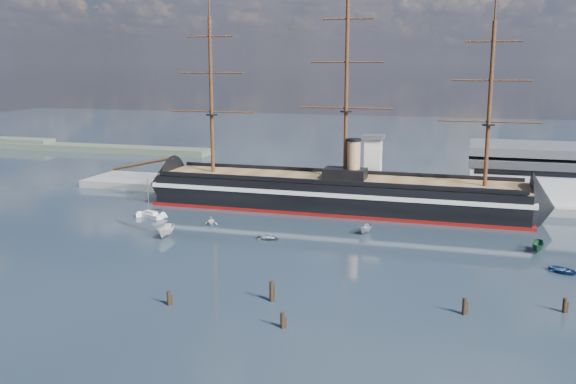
# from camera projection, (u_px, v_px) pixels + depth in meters

# --- Properties ---
(ground) EXTENTS (600.00, 600.00, 0.00)m
(ground) POSITION_uv_depth(u_px,v_px,m) (333.00, 231.00, 135.36)
(ground) COLOR black
(ground) RESTS_ON ground
(quay) EXTENTS (180.00, 18.00, 2.00)m
(quay) POSITION_uv_depth(u_px,v_px,m) (401.00, 200.00, 166.42)
(quay) COLOR slate
(quay) RESTS_ON ground
(quay_tower) EXTENTS (5.00, 5.00, 15.00)m
(quay_tower) POSITION_uv_depth(u_px,v_px,m) (373.00, 163.00, 163.60)
(quay_tower) COLOR silver
(quay_tower) RESTS_ON ground
(shoreline) EXTENTS (120.00, 10.00, 4.00)m
(shoreline) POSITION_uv_depth(u_px,v_px,m) (52.00, 146.00, 263.01)
(shoreline) COLOR #3F4C38
(shoreline) RESTS_ON ground
(warship) EXTENTS (112.91, 16.66, 53.94)m
(warship) POSITION_uv_depth(u_px,v_px,m) (329.00, 193.00, 154.84)
(warship) COLOR black
(warship) RESTS_ON ground
(sailboat) EXTENTS (6.84, 4.46, 10.59)m
(sailboat) POSITION_uv_depth(u_px,v_px,m) (151.00, 215.00, 147.47)
(sailboat) COLOR silver
(sailboat) RESTS_ON ground
(motorboat_a) EXTENTS (7.50, 3.12, 2.94)m
(motorboat_a) POSITION_uv_depth(u_px,v_px,m) (166.00, 237.00, 131.22)
(motorboat_a) COLOR silver
(motorboat_a) RESTS_ON ground
(motorboat_b) EXTENTS (2.07, 3.21, 1.39)m
(motorboat_b) POSITION_uv_depth(u_px,v_px,m) (269.00, 240.00, 129.03)
(motorboat_b) COLOR gray
(motorboat_b) RESTS_ON ground
(motorboat_c) EXTENTS (5.72, 3.34, 2.16)m
(motorboat_c) POSITION_uv_depth(u_px,v_px,m) (366.00, 233.00, 133.99)
(motorboat_c) COLOR gray
(motorboat_c) RESTS_ON ground
(motorboat_d) EXTENTS (5.67, 3.77, 1.92)m
(motorboat_d) POSITION_uv_depth(u_px,v_px,m) (211.00, 225.00, 141.02)
(motorboat_d) COLOR silver
(motorboat_d) RESTS_ON ground
(motorboat_e) EXTENTS (2.84, 3.25, 1.45)m
(motorboat_e) POSITION_uv_depth(u_px,v_px,m) (563.00, 273.00, 108.70)
(motorboat_e) COLOR navy
(motorboat_e) RESTS_ON ground
(motorboat_f) EXTENTS (6.58, 3.30, 2.52)m
(motorboat_f) POSITION_uv_depth(u_px,v_px,m) (537.00, 252.00, 120.68)
(motorboat_f) COLOR #143D24
(motorboat_f) RESTS_ON ground
(piling_near_left) EXTENTS (0.64, 0.64, 2.88)m
(piling_near_left) POSITION_uv_depth(u_px,v_px,m) (169.00, 305.00, 94.33)
(piling_near_left) COLOR black
(piling_near_left) RESTS_ON ground
(piling_near_mid) EXTENTS (0.64, 0.64, 2.94)m
(piling_near_mid) POSITION_uv_depth(u_px,v_px,m) (283.00, 328.00, 86.18)
(piling_near_mid) COLOR black
(piling_near_mid) RESTS_ON ground
(piling_near_right) EXTENTS (0.64, 0.64, 3.20)m
(piling_near_right) POSITION_uv_depth(u_px,v_px,m) (464.00, 314.00, 90.80)
(piling_near_right) COLOR black
(piling_near_right) RESTS_ON ground
(piling_far_right) EXTENTS (0.64, 0.64, 2.89)m
(piling_far_right) POSITION_uv_depth(u_px,v_px,m) (564.00, 312.00, 91.54)
(piling_far_right) COLOR black
(piling_far_right) RESTS_ON ground
(piling_extra) EXTENTS (0.64, 0.64, 3.87)m
(piling_extra) POSITION_uv_depth(u_px,v_px,m) (272.00, 301.00, 95.85)
(piling_extra) COLOR black
(piling_extra) RESTS_ON ground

